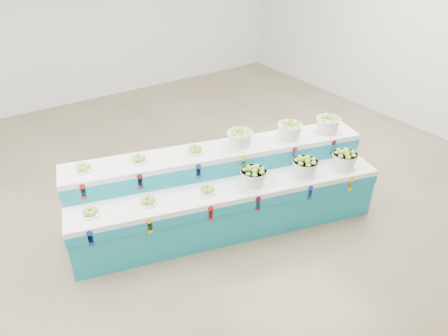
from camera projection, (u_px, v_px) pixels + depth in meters
The scene contains 15 objects.
ground at pixel (199, 209), 6.13m from camera, with size 10.00×10.00×0.00m, color brown.
back_wall at pixel (68, 8), 8.63m from camera, with size 10.00×10.00×0.00m, color silver.
display_stand at pixel (224, 191), 5.62m from camera, with size 4.04×1.04×1.02m, color teal, non-canonical shape.
plate_lower_left at pixel (90, 212), 4.82m from camera, with size 0.22×0.22×0.10m, color white.
plate_lower_mid at pixel (148, 201), 5.00m from camera, with size 0.22×0.22×0.10m, color white.
plate_lower_right at pixel (207, 189), 5.20m from camera, with size 0.22×0.22×0.10m, color white.
basket_lower_left at pixel (254, 176), 5.33m from camera, with size 0.34×0.34×0.24m, color silver, non-canonical shape.
basket_lower_mid at pixel (305, 166), 5.54m from camera, with size 0.34×0.34×0.24m, color silver, non-canonical shape.
basket_lower_right at pixel (345, 158), 5.70m from camera, with size 0.34×0.34×0.24m, color silver, non-canonical shape.
plate_upper_left at pixel (83, 167), 5.06m from camera, with size 0.22×0.22×0.10m, color white.
plate_upper_mid at pixel (138, 159), 5.25m from camera, with size 0.22×0.22×0.10m, color white.
plate_upper_right at pixel (195, 149), 5.45m from camera, with size 0.22×0.22×0.10m, color white.
basket_upper_left at pixel (240, 137), 5.58m from camera, with size 0.34×0.34×0.24m, color silver, non-canonical shape.
basket_upper_mid at pixel (290, 129), 5.79m from camera, with size 0.34×0.34×0.24m, color silver, non-canonical shape.
basket_upper_right at pixel (328, 123), 5.95m from camera, with size 0.34×0.34×0.24m, color silver, non-canonical shape.
Camera 1 is at (-2.47, -4.28, 3.69)m, focal length 33.96 mm.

